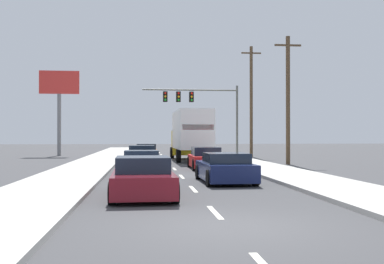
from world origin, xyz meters
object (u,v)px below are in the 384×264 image
at_px(roadside_billboard, 59,96).
at_px(car_navy, 225,168).
at_px(utility_pole_far, 251,100).
at_px(car_maroon, 143,178).
at_px(box_truck, 191,132).
at_px(traffic_signal_mast, 194,101).
at_px(car_orange, 146,152).
at_px(car_silver, 141,164).
at_px(car_red, 206,159).
at_px(utility_pole_mid, 288,98).
at_px(car_black, 142,156).

bearing_deg(roadside_billboard, car_navy, -66.60).
bearing_deg(utility_pole_far, car_maroon, -110.57).
bearing_deg(box_truck, traffic_signal_mast, 81.94).
relative_size(car_orange, roadside_billboard, 0.53).
height_order(car_orange, car_silver, car_orange).
bearing_deg(utility_pole_far, roadside_billboard, 166.09).
bearing_deg(car_maroon, car_red, 72.78).
xyz_separation_m(utility_pole_mid, roadside_billboard, (-17.61, 15.21, 1.33)).
bearing_deg(car_navy, utility_pole_far, 73.85).
relative_size(car_black, utility_pole_far, 0.42).
relative_size(car_maroon, car_red, 1.13).
height_order(car_maroon, car_red, car_red).
bearing_deg(traffic_signal_mast, roadside_billboard, 168.42).
xyz_separation_m(traffic_signal_mast, utility_pole_far, (5.02, -1.79, 0.02)).
bearing_deg(car_red, car_black, 129.65).
distance_m(car_black, car_silver, 8.11).
height_order(car_orange, car_red, car_red).
xyz_separation_m(utility_pole_mid, utility_pole_far, (0.09, 10.82, 0.72)).
distance_m(car_silver, traffic_signal_mast, 20.78).
bearing_deg(utility_pole_far, car_orange, -162.53).
bearing_deg(roadside_billboard, car_red, -58.10).
bearing_deg(car_silver, car_maroon, -89.42).
xyz_separation_m(car_orange, car_silver, (-0.34, -14.94, -0.03)).
distance_m(traffic_signal_mast, utility_pole_mid, 13.56).
distance_m(car_black, box_truck, 5.54).
height_order(car_orange, car_maroon, car_maroon).
distance_m(car_silver, roadside_billboard, 24.23).
bearing_deg(utility_pole_far, car_black, -134.92).
distance_m(car_orange, utility_pole_far, 10.90).
bearing_deg(car_black, car_maroon, -89.72).
bearing_deg(utility_pole_mid, traffic_signal_mast, 111.34).
xyz_separation_m(car_maroon, car_navy, (3.37, 3.98, -0.00)).
height_order(car_maroon, utility_pole_mid, utility_pole_mid).
bearing_deg(utility_pole_mid, car_maroon, -122.59).
distance_m(car_maroon, utility_pole_mid, 18.26).
relative_size(car_orange, utility_pole_far, 0.43).
height_order(car_navy, utility_pole_mid, utility_pole_mid).
bearing_deg(utility_pole_mid, car_orange, 139.99).
bearing_deg(car_orange, box_truck, -41.98).
xyz_separation_m(car_black, car_navy, (3.44, -12.07, -0.01)).
bearing_deg(utility_pole_far, box_truck, -135.71).
xyz_separation_m(car_maroon, utility_pole_mid, (9.61, 15.04, 3.84)).
relative_size(car_navy, utility_pole_mid, 0.49).
bearing_deg(car_red, car_silver, -135.07).
distance_m(car_orange, box_truck, 4.75).
distance_m(car_red, car_navy, 7.64).
xyz_separation_m(car_maroon, utility_pole_far, (9.70, 25.86, 4.56)).
distance_m(car_silver, car_maroon, 7.95).
xyz_separation_m(traffic_signal_mast, utility_pole_mid, (4.93, -12.61, -0.69)).
xyz_separation_m(car_silver, car_red, (3.68, 3.67, 0.03)).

